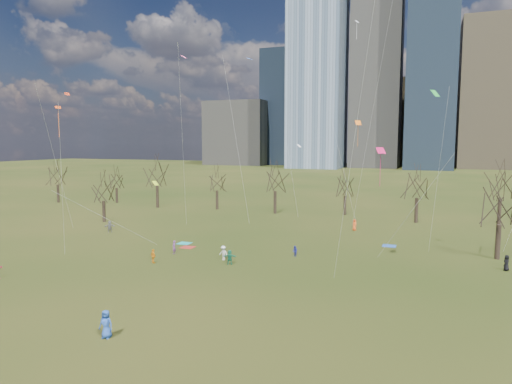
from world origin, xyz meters
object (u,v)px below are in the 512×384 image
(blanket_navy, at_px, (389,246))
(person_4, at_px, (153,256))
(blanket_teal, at_px, (184,243))
(person_0, at_px, (106,324))
(blanket_crimson, at_px, (188,247))

(blanket_navy, bearing_deg, person_4, -142.74)
(blanket_teal, relative_size, person_0, 0.86)
(blanket_teal, bearing_deg, blanket_crimson, -50.19)
(blanket_crimson, height_order, person_0, person_0)
(person_4, bearing_deg, blanket_crimson, -59.16)
(blanket_crimson, bearing_deg, person_4, -88.40)
(person_0, height_order, person_4, person_0)
(blanket_navy, bearing_deg, blanket_teal, -162.39)
(person_0, distance_m, person_4, 18.58)
(blanket_navy, relative_size, blanket_crimson, 1.00)
(blanket_teal, bearing_deg, blanket_navy, 17.61)
(blanket_navy, height_order, blanket_crimson, same)
(blanket_navy, height_order, person_4, person_4)
(person_4, bearing_deg, person_0, 143.44)
(blanket_crimson, bearing_deg, blanket_navy, 22.60)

